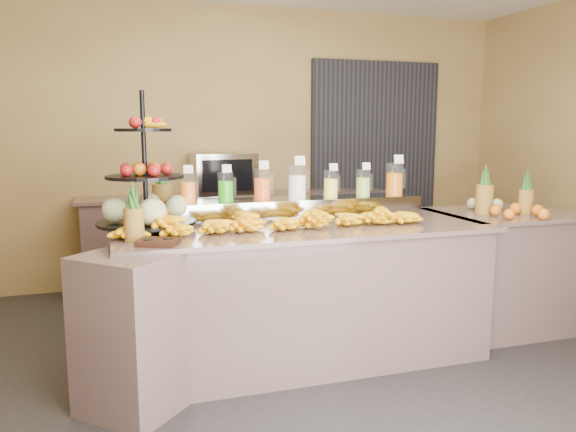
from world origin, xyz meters
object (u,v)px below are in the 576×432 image
right_fruit_pile (511,206)px  condiment_caddy (158,242)px  pitcher_tray (297,208)px  fruit_stand (152,195)px  oven_warmer (223,174)px  banana_heap (277,219)px

right_fruit_pile → condiment_caddy: bearing=-173.8°
condiment_caddy → pitcher_tray: bearing=31.4°
pitcher_tray → condiment_caddy: bearing=-148.6°
pitcher_tray → condiment_caddy: (-1.04, -0.63, -0.06)m
right_fruit_pile → fruit_stand: bearing=175.2°
right_fruit_pile → oven_warmer: size_ratio=0.70×
banana_heap → oven_warmer: oven_warmer is taller
banana_heap → right_fruit_pile: right_fruit_pile is taller
banana_heap → fruit_stand: bearing=164.2°
right_fruit_pile → oven_warmer: bearing=131.3°
fruit_stand → condiment_caddy: fruit_stand is taller
banana_heap → oven_warmer: 2.03m
fruit_stand → condiment_caddy: (-0.02, -0.50, -0.21)m
pitcher_tray → right_fruit_pile: size_ratio=4.37×
fruit_stand → right_fruit_pile: (2.60, -0.22, -0.15)m
fruit_stand → condiment_caddy: size_ratio=4.07×
fruit_stand → right_fruit_pile: size_ratio=2.08×
banana_heap → oven_warmer: (0.05, 2.02, 0.13)m
right_fruit_pile → oven_warmer: 2.69m
pitcher_tray → right_fruit_pile: 1.61m
oven_warmer → banana_heap: bearing=-94.8°
condiment_caddy → oven_warmer: (0.83, 2.30, 0.19)m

